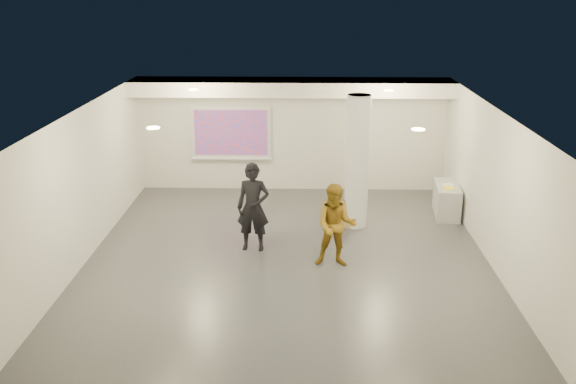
{
  "coord_description": "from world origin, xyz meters",
  "views": [
    {
      "loc": [
        0.32,
        -11.92,
        5.29
      ],
      "look_at": [
        0.0,
        0.4,
        1.25
      ],
      "focal_mm": 40.0,
      "sensor_mm": 36.0,
      "label": 1
    }
  ],
  "objects_px": {
    "man": "(336,226)",
    "projection_screen": "(231,133)",
    "column": "(357,162)",
    "credenza": "(447,200)",
    "woman": "(253,207)"
  },
  "relations": [
    {
      "from": "projection_screen",
      "to": "man",
      "type": "bearing_deg",
      "value": -62.17
    },
    {
      "from": "column",
      "to": "man",
      "type": "xyz_separation_m",
      "value": [
        -0.56,
        -2.17,
        -0.68
      ]
    },
    {
      "from": "man",
      "to": "credenza",
      "type": "bearing_deg",
      "value": 49.65
    },
    {
      "from": "column",
      "to": "projection_screen",
      "type": "bearing_deg",
      "value": 139.44
    },
    {
      "from": "woman",
      "to": "projection_screen",
      "type": "bearing_deg",
      "value": 107.02
    },
    {
      "from": "credenza",
      "to": "woman",
      "type": "relative_size",
      "value": 0.69
    },
    {
      "from": "projection_screen",
      "to": "credenza",
      "type": "distance_m",
      "value": 5.76
    },
    {
      "from": "column",
      "to": "credenza",
      "type": "bearing_deg",
      "value": 19.24
    },
    {
      "from": "woman",
      "to": "man",
      "type": "distance_m",
      "value": 1.82
    },
    {
      "from": "projection_screen",
      "to": "woman",
      "type": "bearing_deg",
      "value": -77.67
    },
    {
      "from": "man",
      "to": "woman",
      "type": "bearing_deg",
      "value": 158.44
    },
    {
      "from": "column",
      "to": "credenza",
      "type": "height_order",
      "value": "column"
    },
    {
      "from": "credenza",
      "to": "woman",
      "type": "distance_m",
      "value": 4.97
    },
    {
      "from": "man",
      "to": "projection_screen",
      "type": "bearing_deg",
      "value": 120.84
    },
    {
      "from": "column",
      "to": "man",
      "type": "relative_size",
      "value": 1.82
    }
  ]
}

